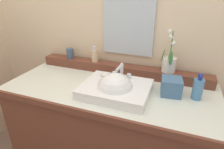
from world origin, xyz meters
name	(u,v)px	position (x,y,z in m)	size (l,w,h in m)	color
wall_back	(128,15)	(0.00, 0.43, 1.28)	(3.42, 0.20, 2.56)	beige
vanity_cabinet	(109,132)	(0.00, 0.00, 0.42)	(1.50, 0.66, 0.84)	brown
back_ledge	(121,69)	(0.00, 0.26, 0.87)	(1.42, 0.11, 0.08)	brown
sink_basin	(115,90)	(0.07, -0.08, 0.86)	(0.45, 0.36, 0.28)	white
soap_bar	(104,75)	(-0.05, 0.03, 0.91)	(0.07, 0.04, 0.02)	silver
potted_plant	(169,62)	(0.38, 0.26, 0.99)	(0.12, 0.12, 0.32)	silver
soap_dispenser	(95,56)	(-0.23, 0.25, 0.96)	(0.06, 0.06, 0.13)	#D9B38A
tumbler_cup	(70,53)	(-0.48, 0.26, 0.95)	(0.06, 0.06, 0.09)	#405167
lotion_bottle	(198,89)	(0.58, 0.05, 0.91)	(0.06, 0.07, 0.17)	#4E83B0
tissue_box	(171,87)	(0.42, 0.05, 0.89)	(0.13, 0.13, 0.11)	#456A8F
mirror	(128,19)	(0.04, 0.32, 1.27)	(0.41, 0.02, 0.55)	silver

